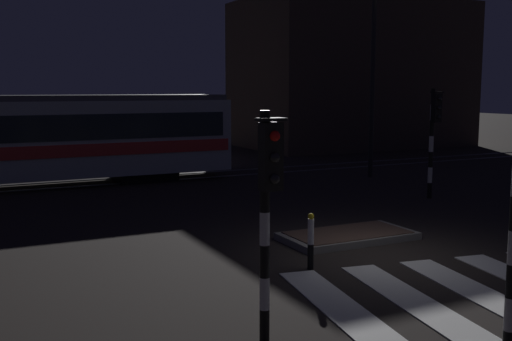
{
  "coord_description": "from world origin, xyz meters",
  "views": [
    {
      "loc": [
        -7.85,
        -9.85,
        3.49
      ],
      "look_at": [
        -0.99,
        3.96,
        1.4
      ],
      "focal_mm": 42.66,
      "sensor_mm": 36.0,
      "label": 1
    }
  ],
  "objects_px": {
    "traffic_light_corner_near_left": "(268,193)",
    "street_lamp_trackside_right": "(377,60)",
    "tram": "(36,138)",
    "bollard_island_edge": "(311,241)",
    "traffic_light_corner_far_right": "(434,126)"
  },
  "relations": [
    {
      "from": "street_lamp_trackside_right",
      "to": "bollard_island_edge",
      "type": "bearing_deg",
      "value": -132.79
    },
    {
      "from": "traffic_light_corner_near_left",
      "to": "tram",
      "type": "distance_m",
      "value": 15.67
    },
    {
      "from": "traffic_light_corner_near_left",
      "to": "bollard_island_edge",
      "type": "distance_m",
      "value": 3.89
    },
    {
      "from": "tram",
      "to": "street_lamp_trackside_right",
      "type": "bearing_deg",
      "value": -16.51
    },
    {
      "from": "street_lamp_trackside_right",
      "to": "tram",
      "type": "xyz_separation_m",
      "value": [
        -12.11,
        3.59,
        -2.81
      ]
    },
    {
      "from": "street_lamp_trackside_right",
      "to": "traffic_light_corner_near_left",
      "type": "bearing_deg",
      "value": -132.39
    },
    {
      "from": "traffic_light_corner_near_left",
      "to": "street_lamp_trackside_right",
      "type": "distance_m",
      "value": 16.48
    },
    {
      "from": "bollard_island_edge",
      "to": "traffic_light_corner_near_left",
      "type": "bearing_deg",
      "value": -130.99
    },
    {
      "from": "tram",
      "to": "traffic_light_corner_near_left",
      "type": "bearing_deg",
      "value": -85.92
    },
    {
      "from": "street_lamp_trackside_right",
      "to": "bollard_island_edge",
      "type": "relative_size",
      "value": 6.47
    },
    {
      "from": "street_lamp_trackside_right",
      "to": "tram",
      "type": "bearing_deg",
      "value": 163.49
    },
    {
      "from": "traffic_light_corner_far_right",
      "to": "bollard_island_edge",
      "type": "xyz_separation_m",
      "value": [
        -7.48,
        -4.85,
        -1.74
      ]
    },
    {
      "from": "traffic_light_corner_far_right",
      "to": "street_lamp_trackside_right",
      "type": "height_order",
      "value": "street_lamp_trackside_right"
    },
    {
      "from": "traffic_light_corner_near_left",
      "to": "traffic_light_corner_far_right",
      "type": "height_order",
      "value": "traffic_light_corner_far_right"
    },
    {
      "from": "street_lamp_trackside_right",
      "to": "bollard_island_edge",
      "type": "distance_m",
      "value": 13.34
    }
  ]
}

